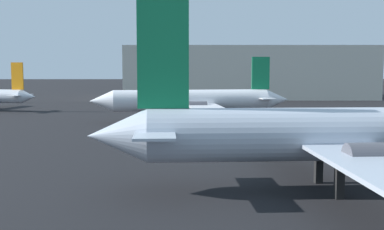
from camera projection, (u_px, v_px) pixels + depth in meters
airplane_at_gate at (346, 134)px, 31.88m from camera, size 34.15×26.61×12.31m
airplane_far_left at (195, 100)px, 72.18m from camera, size 29.80×20.07×9.57m
terminal_building at (249, 72)px, 127.69m from camera, size 61.78×24.80×13.15m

